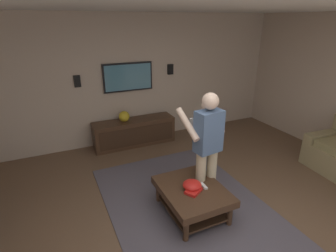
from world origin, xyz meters
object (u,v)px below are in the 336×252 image
(coffee_table, at_px, (192,194))
(bowl, at_px, (192,185))
(vase_round, at_px, (124,116))
(wall_speaker_left, at_px, (170,69))
(person_standing, at_px, (207,143))
(wall_speaker_right, at_px, (77,81))
(media_console, at_px, (134,132))
(tv, at_px, (128,77))
(book, at_px, (194,191))
(remote_black, at_px, (194,182))
(remote_white, at_px, (204,186))

(coffee_table, height_order, bowl, bowl)
(vase_round, bearing_deg, wall_speaker_left, -77.71)
(person_standing, relative_size, wall_speaker_right, 7.45)
(media_console, distance_m, tv, 1.15)
(coffee_table, xyz_separation_m, vase_round, (2.44, 0.22, 0.36))
(media_console, bearing_deg, wall_speaker_left, 104.79)
(book, bearing_deg, wall_speaker_right, 79.27)
(book, bearing_deg, vase_round, 63.95)
(remote_black, bearing_deg, remote_white, 20.64)
(bowl, distance_m, remote_white, 0.17)
(vase_round, bearing_deg, remote_black, -172.52)
(book, bearing_deg, remote_white, -16.27)
(person_standing, relative_size, vase_round, 7.45)
(remote_black, height_order, wall_speaker_left, wall_speaker_left)
(coffee_table, relative_size, tv, 0.97)
(remote_black, height_order, book, book)
(coffee_table, distance_m, wall_speaker_left, 3.09)
(media_console, height_order, vase_round, vase_round)
(coffee_table, height_order, remote_white, remote_white)
(coffee_table, distance_m, bowl, 0.16)
(coffee_table, bearing_deg, wall_speaker_left, -19.19)
(bowl, xyz_separation_m, wall_speaker_left, (2.70, -0.95, 1.04))
(media_console, xyz_separation_m, remote_white, (-2.48, -0.18, 0.14))
(person_standing, bearing_deg, book, 118.94)
(tv, height_order, book, tv)
(bowl, bearing_deg, media_console, 0.22)
(coffee_table, xyz_separation_m, tv, (2.68, 0.03, 1.11))
(tv, height_order, remote_black, tv)
(tv, distance_m, person_standing, 2.58)
(person_standing, height_order, wall_speaker_right, person_standing)
(media_console, height_order, person_standing, person_standing)
(tv, height_order, bowl, tv)
(remote_white, bearing_deg, wall_speaker_right, -153.78)
(vase_round, distance_m, wall_speaker_right, 1.12)
(coffee_table, bearing_deg, tv, 0.54)
(remote_black, xyz_separation_m, vase_round, (2.33, 0.31, 0.25))
(remote_white, distance_m, remote_black, 0.16)
(tv, relative_size, remote_black, 6.84)
(bowl, bearing_deg, tv, 0.20)
(person_standing, distance_m, book, 0.66)
(remote_black, bearing_deg, bowl, -44.84)
(vase_round, bearing_deg, tv, -39.58)
(remote_white, height_order, book, book)
(media_console, xyz_separation_m, tv, (0.24, -0.00, 1.13))
(coffee_table, distance_m, remote_white, 0.19)
(coffee_table, relative_size, book, 4.55)
(bowl, distance_m, remote_black, 0.16)
(wall_speaker_right, bearing_deg, bowl, -159.56)
(remote_white, xyz_separation_m, book, (-0.05, 0.19, 0.01))
(bowl, relative_size, wall_speaker_right, 1.14)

